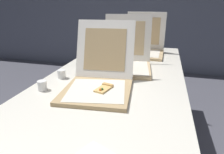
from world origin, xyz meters
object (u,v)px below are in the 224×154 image
Objects in this scene: pizza_box_back at (144,49)px; table at (115,83)px; pizza_box_front at (99,81)px; pizza_box_middle at (126,62)px; cup_white_near_center at (62,74)px; cup_white_near_left at (42,86)px; cup_white_mid at (81,66)px.

table is at bearing -98.98° from pizza_box_back.
table is 3.82× the size of pizza_box_front.
pizza_box_middle reaches higher than cup_white_near_center.
cup_white_near_left is 0.21m from cup_white_near_center.
pizza_box_front is 9.44× the size of cup_white_near_left.
cup_white_near_left is 1.00× the size of cup_white_near_center.
pizza_box_middle is 0.51m from cup_white_near_center.
pizza_box_back is (0.17, 0.94, 0.00)m from pizza_box_front.
pizza_box_front is at bearing -51.13° from cup_white_mid.
pizza_box_front reaches higher than cup_white_near_left.
pizza_box_middle is at bearing 19.49° from cup_white_mid.
pizza_box_middle is at bearing 53.17° from cup_white_near_left.
pizza_box_back is at bearing 55.68° from cup_white_mid.
pizza_box_front is at bearing -19.73° from cup_white_near_center.
table is 0.50m from cup_white_near_left.
cup_white_mid is (-0.42, -0.62, -0.03)m from pizza_box_back.
table is at bearing 73.82° from pizza_box_front.
pizza_box_back reaches higher than pizza_box_middle.
pizza_box_middle is at bearing 80.52° from table.
pizza_box_back is 0.96m from cup_white_near_center.
pizza_box_front is 9.44× the size of cup_white_mid.
pizza_box_front reaches higher than cup_white_mid.
pizza_box_middle is (0.03, 0.21, 0.10)m from table.
cup_white_near_left is (-0.37, -0.33, 0.07)m from table.
cup_white_near_left is at bearing -138.11° from table.
pizza_box_middle is 0.51m from pizza_box_back.
cup_white_mid is 0.21m from cup_white_near_center.
cup_white_near_center is (-0.39, -0.33, -0.03)m from pizza_box_middle.
pizza_box_front is at bearing -99.24° from pizza_box_back.
cup_white_mid is at bearing -167.07° from pizza_box_middle.
pizza_box_back reaches higher than cup_white_mid.
pizza_box_back is at bearing 74.63° from pizza_box_front.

